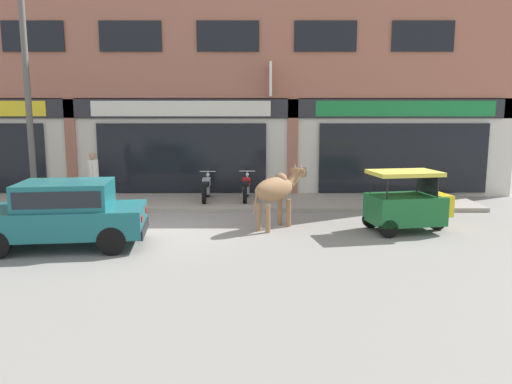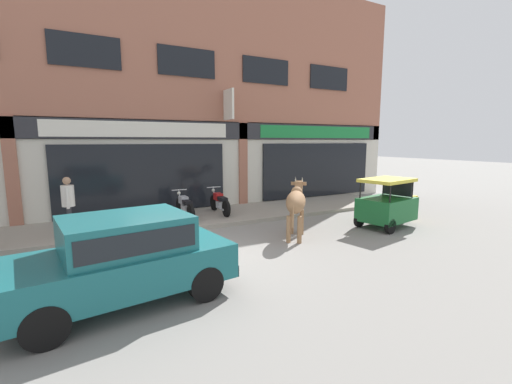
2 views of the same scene
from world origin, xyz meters
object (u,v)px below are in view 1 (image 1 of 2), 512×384
motorcycle_0 (206,188)px  motorcycle_1 (246,188)px  car_1 (63,211)px  pedestrian (93,173)px  utility_pole (27,99)px  auto_rickshaw (407,205)px  cow (276,189)px

motorcycle_0 → motorcycle_1: 1.29m
car_1 → motorcycle_1: (3.88, 5.28, -0.30)m
car_1 → pedestrian: size_ratio=2.34×
motorcycle_0 → utility_pole: 5.87m
car_1 → motorcycle_0: (2.59, 5.19, -0.30)m
auto_rickshaw → motorcycle_1: bearing=137.0°
cow → pedestrian: (-5.49, 2.60, 0.10)m
car_1 → auto_rickshaw: 8.10m
car_1 → utility_pole: size_ratio=0.59×
cow → car_1: cow is taller
pedestrian → utility_pole: 2.79m
motorcycle_0 → motorcycle_1: size_ratio=1.00×
auto_rickshaw → utility_pole: bearing=165.8°
car_1 → pedestrian: 4.53m
motorcycle_1 → pedestrian: (-4.65, -0.83, 0.60)m
cow → auto_rickshaw: 3.27m
auto_rickshaw → utility_pole: (-10.41, 2.63, 2.65)m
car_1 → motorcycle_1: size_ratio=2.07×
car_1 → auto_rickshaw: (7.96, 1.48, -0.15)m
car_1 → motorcycle_1: car_1 is taller
motorcycle_0 → motorcycle_1: (1.29, 0.09, 0.00)m
pedestrian → utility_pole: (-1.68, -0.34, 2.20)m
motorcycle_0 → utility_pole: (-5.04, -1.08, 2.80)m
motorcycle_1 → utility_pole: bearing=-169.5°
car_1 → auto_rickshaw: bearing=10.5°
pedestrian → car_1: bearing=-80.2°
motorcycle_0 → cow: bearing=-57.5°
cow → motorcycle_1: bearing=103.8°
utility_pole → motorcycle_0: bearing=12.1°
motorcycle_0 → pedestrian: (-3.36, -0.74, 0.60)m
auto_rickshaw → motorcycle_1: auto_rickshaw is taller
cow → motorcycle_0: size_ratio=0.98×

